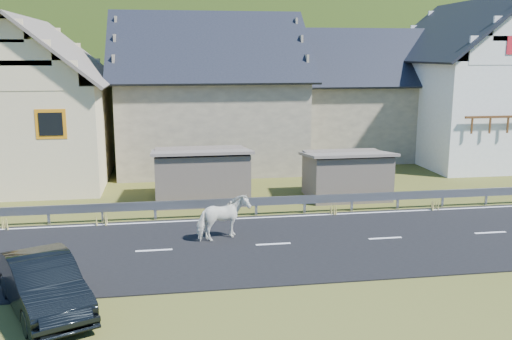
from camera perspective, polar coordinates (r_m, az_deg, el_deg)
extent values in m
plane|color=#3D4113|center=(19.56, 1.73, -7.53)|extent=(160.00, 160.00, 0.00)
cube|color=black|center=(19.55, 1.73, -7.48)|extent=(60.00, 7.00, 0.04)
cube|color=silver|center=(19.54, 1.73, -7.41)|extent=(60.00, 6.60, 0.01)
cube|color=#93969B|center=(22.86, 0.02, -3.17)|extent=(28.00, 0.08, 0.34)
cube|color=#93969B|center=(23.12, -20.03, -4.31)|extent=(0.10, 0.06, 0.70)
cube|color=#93969B|center=(22.81, -15.09, -4.21)|extent=(0.10, 0.06, 0.70)
cube|color=#93969B|center=(22.68, -10.05, -4.08)|extent=(0.10, 0.06, 0.70)
cube|color=#93969B|center=(22.72, -4.99, -3.91)|extent=(0.10, 0.06, 0.70)
cube|color=#93969B|center=(22.94, 0.01, -3.71)|extent=(0.10, 0.06, 0.70)
cube|color=#93969B|center=(23.33, 4.87, -3.50)|extent=(0.10, 0.06, 0.70)
cube|color=#93969B|center=(23.88, 9.55, -3.26)|extent=(0.10, 0.06, 0.70)
cube|color=#93969B|center=(24.58, 13.98, -3.02)|extent=(0.10, 0.06, 0.70)
cube|color=#93969B|center=(25.42, 18.14, -2.78)|extent=(0.10, 0.06, 0.70)
cube|color=#93969B|center=(26.38, 22.01, -2.54)|extent=(0.10, 0.06, 0.70)
cube|color=#716456|center=(25.26, -5.48, -0.58)|extent=(4.30, 3.30, 2.40)
cube|color=#716456|center=(26.00, 9.04, -0.55)|extent=(3.80, 2.90, 2.20)
cube|color=beige|center=(31.09, -21.12, 3.60)|extent=(7.00, 9.00, 5.00)
cube|color=orange|center=(26.29, -19.83, 4.34)|extent=(1.30, 0.12, 1.30)
cube|color=tan|center=(33.47, -4.76, 4.86)|extent=(10.00, 9.00, 5.00)
cube|color=tan|center=(37.53, 10.48, 5.13)|extent=(9.00, 8.00, 4.60)
cube|color=silver|center=(37.24, 20.85, 5.60)|extent=(8.00, 10.00, 6.00)
ellipsoid|color=#213C10|center=(200.08, -6.57, 3.95)|extent=(440.00, 280.00, 260.00)
imported|color=silver|center=(19.84, -3.32, -4.80)|extent=(1.49, 2.01, 1.54)
imported|color=black|center=(15.58, -20.52, -10.62)|extent=(3.17, 4.57, 1.43)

